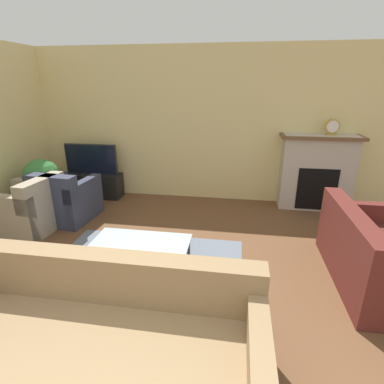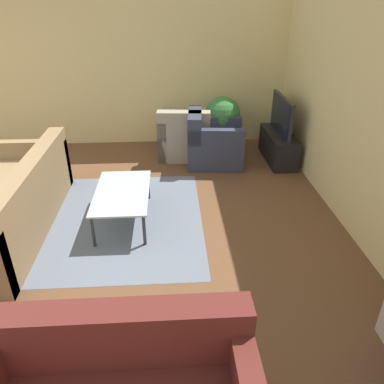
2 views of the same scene
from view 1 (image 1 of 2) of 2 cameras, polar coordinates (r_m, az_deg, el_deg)
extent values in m
cube|color=beige|center=(5.50, 1.72, 12.41)|extent=(9.00, 0.06, 2.70)
cube|color=slate|center=(3.65, -9.53, -14.79)|extent=(2.30, 1.82, 0.00)
cube|color=#BCB2A3|center=(5.55, 22.57, 3.45)|extent=(1.17, 0.38, 1.28)
cube|color=black|center=(5.43, 22.67, 0.44)|extent=(0.64, 0.01, 0.72)
cube|color=brown|center=(5.39, 23.50, 9.62)|extent=(1.29, 0.44, 0.05)
cube|color=black|center=(6.08, -18.14, 1.27)|extent=(1.06, 0.37, 0.45)
cube|color=#232328|center=(5.94, -18.66, 5.95)|extent=(1.00, 0.05, 0.57)
cube|color=black|center=(5.92, -18.78, 5.88)|extent=(0.96, 0.01, 0.53)
cube|color=#8C704C|center=(2.56, -17.42, -27.74)|extent=(2.37, 0.97, 0.42)
cube|color=#8C704C|center=(2.55, -14.56, -15.37)|extent=(2.37, 0.20, 0.40)
cube|color=#8C704C|center=(2.30, 12.17, -29.60)|extent=(0.14, 0.97, 0.66)
cube|color=#5B231E|center=(3.92, 32.45, -11.76)|extent=(0.97, 1.57, 0.42)
cube|color=#5B231E|center=(3.60, 27.99, -6.28)|extent=(0.20, 1.57, 0.40)
cube|color=#5B231E|center=(4.46, 29.34, -5.76)|extent=(0.97, 0.14, 0.66)
cube|color=#9E937F|center=(5.11, -29.01, -4.02)|extent=(0.95, 0.88, 0.42)
cube|color=#9E937F|center=(4.75, -26.78, -0.01)|extent=(0.27, 0.82, 0.40)
cube|color=#9E937F|center=(5.30, -26.86, -1.46)|extent=(0.89, 0.22, 0.66)
cube|color=#9E937F|center=(4.86, -31.84, -4.21)|extent=(0.89, 0.22, 0.66)
cube|color=#33384C|center=(5.23, -22.45, -2.49)|extent=(0.84, 0.90, 0.42)
cube|color=#33384C|center=(4.86, -25.23, 0.62)|extent=(0.78, 0.26, 0.40)
cube|color=#33384C|center=(5.01, -19.70, -1.60)|extent=(0.21, 0.85, 0.66)
cube|color=#33384C|center=(5.37, -25.34, -0.94)|extent=(0.21, 0.85, 0.66)
cylinder|color=#333338|center=(3.53, -19.27, -13.57)|extent=(0.04, 0.04, 0.37)
cylinder|color=#333338|center=(3.22, -2.29, -15.93)|extent=(0.04, 0.04, 0.37)
cylinder|color=#333338|center=(3.94, -15.67, -9.48)|extent=(0.04, 0.04, 0.37)
cylinder|color=#333338|center=(3.66, -0.64, -11.07)|extent=(0.04, 0.04, 0.37)
cube|color=silver|center=(3.45, -9.93, -9.74)|extent=(1.10, 0.62, 0.02)
cylinder|color=beige|center=(5.67, -25.90, -2.43)|extent=(0.24, 0.24, 0.21)
cylinder|color=#4C3823|center=(5.60, -26.20, -0.59)|extent=(0.03, 0.03, 0.18)
sphere|color=#387F3D|center=(5.51, -26.71, 2.57)|extent=(0.59, 0.59, 0.59)
cube|color=#B79338|center=(5.45, 24.95, 9.95)|extent=(0.16, 0.07, 0.03)
cylinder|color=#B79338|center=(5.44, 25.15, 11.27)|extent=(0.23, 0.07, 0.23)
cylinder|color=white|center=(5.40, 25.25, 11.21)|extent=(0.19, 0.00, 0.19)
camera|label=2|loc=(4.41, 51.40, 17.36)|focal=35.00mm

